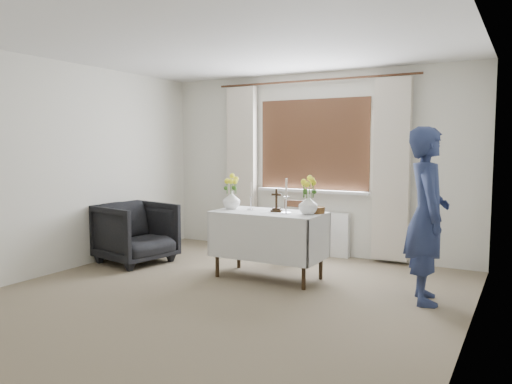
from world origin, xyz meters
TOP-DOWN VIEW (x-y plane):
  - ground at (0.00, 0.00)m, footprint 5.00×5.00m
  - altar_table at (0.07, 1.01)m, footprint 1.24×0.64m
  - wooden_chair at (-0.04, 1.84)m, footprint 0.37×0.37m
  - armchair at (-1.77, 0.85)m, footprint 1.00×0.98m
  - person at (1.79, 0.98)m, footprint 0.58×0.71m
  - radiator at (0.00, 2.42)m, footprint 1.10×0.10m
  - wooden_cross at (0.15, 1.05)m, footprint 0.14×0.11m
  - candlestick_left at (-0.18, 1.05)m, footprint 0.10×0.10m
  - candlestick_right at (0.31, 0.97)m, footprint 0.14×0.14m
  - flower_vase_left at (-0.43, 1.03)m, footprint 0.27×0.27m
  - flower_vase_right at (0.54, 1.03)m, footprint 0.27×0.27m
  - wicker_basket at (0.59, 1.16)m, footprint 0.21×0.21m

SIDE VIEW (x-z plane):
  - ground at x=0.00m, z-range 0.00..0.00m
  - radiator at x=0.00m, z-range 0.00..0.60m
  - altar_table at x=0.07m, z-range 0.00..0.76m
  - armchair at x=-1.77m, z-range 0.00..0.78m
  - wooden_chair at x=-0.04m, z-range 0.00..0.80m
  - wicker_basket at x=0.59m, z-range 0.76..0.83m
  - person at x=1.79m, z-range 0.00..1.68m
  - flower_vase_left at x=-0.43m, z-range 0.76..0.98m
  - flower_vase_right at x=0.54m, z-range 0.76..0.98m
  - wooden_cross at x=0.15m, z-range 0.76..1.02m
  - candlestick_left at x=-0.18m, z-range 0.76..1.08m
  - candlestick_right at x=0.31m, z-range 0.76..1.15m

